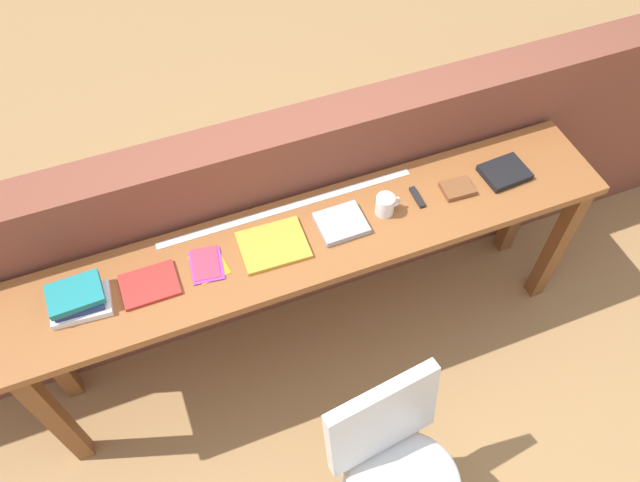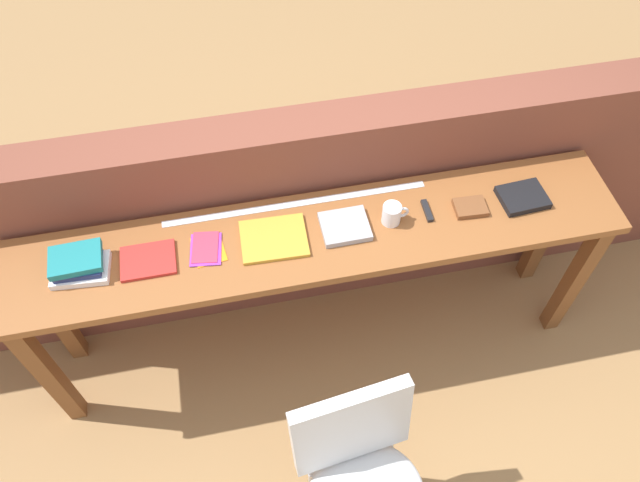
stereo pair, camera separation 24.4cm
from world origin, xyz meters
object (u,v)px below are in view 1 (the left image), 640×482
pamphlet_pile_colourful (207,265)px  book_open_centre (273,245)px  book_stack_leftmost (78,300)px  magazine_cycling (150,285)px  leather_journal_brown (458,189)px  book_repair_rightmost (505,172)px  mug (386,205)px  multitool_folded (417,197)px  chair_white_moulded (396,463)px

pamphlet_pile_colourful → book_open_centre: size_ratio=0.67×
book_stack_leftmost → magazine_cycling: size_ratio=1.07×
book_stack_leftmost → book_open_centre: book_stack_leftmost is taller
leather_journal_brown → book_repair_rightmost: (0.23, 0.01, 0.00)m
magazine_cycling → mug: mug is taller
book_stack_leftmost → multitool_folded: 1.38m
chair_white_moulded → mug: size_ratio=8.10×
chair_white_moulded → book_repair_rightmost: size_ratio=4.70×
multitool_folded → leather_journal_brown: leather_journal_brown is taller
chair_white_moulded → book_stack_leftmost: size_ratio=3.95×
book_repair_rightmost → pamphlet_pile_colourful: bearing=176.0°
book_stack_leftmost → leather_journal_brown: 1.56m
pamphlet_pile_colourful → leather_journal_brown: (1.08, -0.01, 0.01)m
magazine_cycling → pamphlet_pile_colourful: size_ratio=1.20×
magazine_cycling → multitool_folded: same height
leather_journal_brown → book_repair_rightmost: size_ratio=0.69×
chair_white_moulded → book_open_centre: size_ratio=3.43×
magazine_cycling → chair_white_moulded: bearing=-52.1°
leather_journal_brown → book_repair_rightmost: book_repair_rightmost is taller
leather_journal_brown → book_open_centre: bearing=-177.3°
chair_white_moulded → multitool_folded: (0.47, 0.87, 0.36)m
multitool_folded → chair_white_moulded: bearing=-118.4°
magazine_cycling → leather_journal_brown: bearing=0.1°
book_stack_leftmost → magazine_cycling: (0.25, -0.01, -0.03)m
book_open_centre → book_stack_leftmost: bearing=-178.2°
magazine_cycling → book_open_centre: book_open_centre is taller
pamphlet_pile_colourful → mug: (0.75, -0.01, 0.04)m
book_stack_leftmost → mug: 1.23m
magazine_cycling → book_repair_rightmost: book_repair_rightmost is taller
chair_white_moulded → multitool_folded: multitool_folded is taller
multitool_folded → leather_journal_brown: (0.18, -0.02, 0.00)m
chair_white_moulded → book_repair_rightmost: book_repair_rightmost is taller
book_stack_leftmost → pamphlet_pile_colourful: 0.48m
book_stack_leftmost → book_repair_rightmost: size_ratio=1.19×
pamphlet_pile_colourful → book_stack_leftmost: bearing=-179.5°
magazine_cycling → mug: bearing=0.4°
magazine_cycling → book_repair_rightmost: size_ratio=1.11×
pamphlet_pile_colourful → leather_journal_brown: 1.08m
magazine_cycling → book_open_centre: size_ratio=0.81×
book_stack_leftmost → magazine_cycling: bearing=-1.9°
mug → multitool_folded: mug is taller
pamphlet_pile_colourful → multitool_folded: bearing=0.5°
mug → chair_white_moulded: bearing=-110.3°
multitool_folded → book_repair_rightmost: bearing=-2.2°
pamphlet_pile_colourful → leather_journal_brown: bearing=-0.7°
chair_white_moulded → mug: 0.99m
magazine_cycling → book_open_centre: (0.49, 0.01, 0.00)m
chair_white_moulded → mug: (0.32, 0.85, 0.40)m
chair_white_moulded → magazine_cycling: 1.13m
chair_white_moulded → pamphlet_pile_colourful: bearing=116.6°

